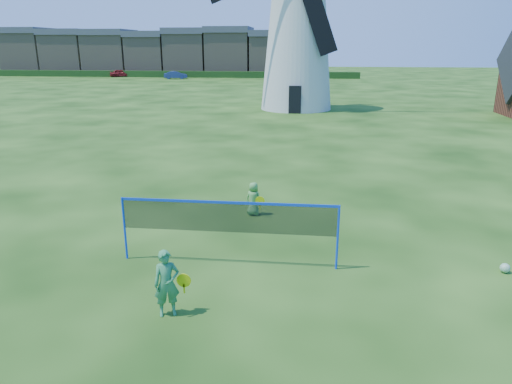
{
  "coord_description": "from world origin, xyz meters",
  "views": [
    {
      "loc": [
        1.44,
        -10.42,
        4.92
      ],
      "look_at": [
        0.2,
        0.5,
        1.5
      ],
      "focal_mm": 33.07,
      "sensor_mm": 36.0,
      "label": 1
    }
  ],
  "objects_px": {
    "badminton_net": "(228,218)",
    "player_girl": "(167,283)",
    "windmill": "(298,32)",
    "player_boy": "(254,199)",
    "play_ball": "(505,268)",
    "car_left": "(121,73)",
    "car_right": "(176,75)"
  },
  "relations": [
    {
      "from": "player_boy",
      "to": "car_left",
      "type": "height_order",
      "value": "car_left"
    },
    {
      "from": "player_girl",
      "to": "play_ball",
      "type": "distance_m",
      "value": 7.54
    },
    {
      "from": "player_girl",
      "to": "play_ball",
      "type": "bearing_deg",
      "value": -2.57
    },
    {
      "from": "car_right",
      "to": "windmill",
      "type": "bearing_deg",
      "value": -158.21
    },
    {
      "from": "badminton_net",
      "to": "player_girl",
      "type": "xyz_separation_m",
      "value": [
        -0.78,
        -2.31,
        -0.48
      ]
    },
    {
      "from": "play_ball",
      "to": "car_left",
      "type": "xyz_separation_m",
      "value": [
        -35.46,
        66.15,
        0.49
      ]
    },
    {
      "from": "badminton_net",
      "to": "player_girl",
      "type": "height_order",
      "value": "badminton_net"
    },
    {
      "from": "player_girl",
      "to": "car_left",
      "type": "height_order",
      "value": "player_girl"
    },
    {
      "from": "car_left",
      "to": "car_right",
      "type": "xyz_separation_m",
      "value": [
        10.18,
        -3.55,
        -0.02
      ]
    },
    {
      "from": "car_right",
      "to": "badminton_net",
      "type": "bearing_deg",
      "value": -171.27
    },
    {
      "from": "car_left",
      "to": "car_right",
      "type": "height_order",
      "value": "car_left"
    },
    {
      "from": "player_girl",
      "to": "car_left",
      "type": "bearing_deg",
      "value": 90.01
    },
    {
      "from": "player_boy",
      "to": "play_ball",
      "type": "relative_size",
      "value": 4.64
    },
    {
      "from": "windmill",
      "to": "player_boy",
      "type": "bearing_deg",
      "value": -91.03
    },
    {
      "from": "play_ball",
      "to": "badminton_net",
      "type": "bearing_deg",
      "value": -177.75
    },
    {
      "from": "player_boy",
      "to": "car_left",
      "type": "bearing_deg",
      "value": -44.02
    },
    {
      "from": "play_ball",
      "to": "player_boy",
      "type": "bearing_deg",
      "value": 152.73
    },
    {
      "from": "badminton_net",
      "to": "play_ball",
      "type": "bearing_deg",
      "value": 2.25
    },
    {
      "from": "badminton_net",
      "to": "car_right",
      "type": "distance_m",
      "value": 65.65
    },
    {
      "from": "player_boy",
      "to": "windmill",
      "type": "bearing_deg",
      "value": -70.03
    },
    {
      "from": "play_ball",
      "to": "car_right",
      "type": "height_order",
      "value": "car_right"
    },
    {
      "from": "badminton_net",
      "to": "play_ball",
      "type": "height_order",
      "value": "badminton_net"
    },
    {
      "from": "play_ball",
      "to": "car_left",
      "type": "bearing_deg",
      "value": 118.19
    },
    {
      "from": "windmill",
      "to": "player_boy",
      "type": "xyz_separation_m",
      "value": [
        -0.46,
        -25.29,
        -5.41
      ]
    },
    {
      "from": "badminton_net",
      "to": "player_boy",
      "type": "xyz_separation_m",
      "value": [
        0.18,
        3.4,
        -0.63
      ]
    },
    {
      "from": "windmill",
      "to": "car_left",
      "type": "relative_size",
      "value": 5.03
    },
    {
      "from": "car_right",
      "to": "play_ball",
      "type": "bearing_deg",
      "value": -166.09
    },
    {
      "from": "player_girl",
      "to": "player_boy",
      "type": "bearing_deg",
      "value": 57.97
    },
    {
      "from": "player_girl",
      "to": "play_ball",
      "type": "height_order",
      "value": "player_girl"
    },
    {
      "from": "player_girl",
      "to": "car_left",
      "type": "relative_size",
      "value": 0.38
    },
    {
      "from": "car_left",
      "to": "badminton_net",
      "type": "bearing_deg",
      "value": -172.51
    },
    {
      "from": "badminton_net",
      "to": "car_left",
      "type": "height_order",
      "value": "badminton_net"
    }
  ]
}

